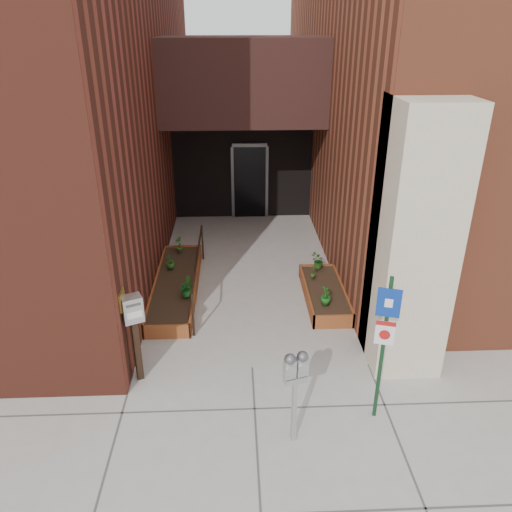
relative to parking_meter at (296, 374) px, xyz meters
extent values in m
plane|color=#9E9991|center=(-0.51, 1.63, -1.15)|extent=(80.00, 80.00, 0.00)
cube|color=brown|center=(5.49, 8.78, 3.85)|extent=(8.00, 13.70, 10.00)
cube|color=#BDAF91|center=(2.04, 1.83, 1.05)|extent=(1.10, 1.20, 4.40)
cube|color=black|center=(-0.51, 7.63, 2.85)|extent=(4.20, 2.00, 2.00)
cube|color=black|center=(-0.51, 9.03, 0.35)|extent=(4.00, 0.30, 3.00)
cube|color=black|center=(-0.31, 8.85, -0.10)|extent=(0.90, 0.06, 2.10)
cube|color=#B79338|center=(-2.50, 1.43, 0.35)|extent=(0.04, 0.30, 0.30)
cube|color=maroon|center=(-2.06, 2.55, -1.00)|extent=(0.90, 0.04, 0.30)
cube|color=maroon|center=(-2.06, 6.11, -1.00)|extent=(0.90, 0.04, 0.30)
cube|color=maroon|center=(-2.49, 4.33, -1.00)|extent=(0.04, 3.60, 0.30)
cube|color=maroon|center=(-1.63, 4.33, -1.00)|extent=(0.04, 3.60, 0.30)
cube|color=black|center=(-2.06, 4.33, -1.02)|extent=(0.82, 3.52, 0.26)
cube|color=maroon|center=(1.09, 2.75, -1.00)|extent=(0.80, 0.04, 0.30)
cube|color=maroon|center=(1.09, 4.91, -1.00)|extent=(0.80, 0.04, 0.30)
cube|color=maroon|center=(0.71, 3.83, -1.00)|extent=(0.04, 2.20, 0.30)
cube|color=maroon|center=(1.47, 3.83, -1.00)|extent=(0.04, 2.20, 0.30)
cube|color=black|center=(1.09, 3.83, -1.02)|extent=(0.72, 2.12, 0.26)
cylinder|color=black|center=(-1.56, 2.63, -0.70)|extent=(0.04, 0.04, 0.90)
cylinder|color=black|center=(-1.56, 5.93, -0.70)|extent=(0.04, 0.04, 0.90)
cylinder|color=black|center=(-1.56, 4.28, -0.27)|extent=(0.04, 3.30, 0.04)
cube|color=#A2A2A4|center=(0.00, 0.00, -0.64)|extent=(0.08, 0.08, 1.03)
cube|color=#A2A2A4|center=(0.00, 0.00, -0.08)|extent=(0.33, 0.20, 0.08)
cube|color=#A2A2A4|center=(-0.08, -0.02, 0.11)|extent=(0.18, 0.14, 0.27)
sphere|color=#59595B|center=(-0.08, -0.02, 0.26)|extent=(0.15, 0.15, 0.15)
cube|color=white|center=(-0.07, -0.08, 0.13)|extent=(0.09, 0.03, 0.05)
cube|color=#B21414|center=(-0.07, -0.08, 0.04)|extent=(0.09, 0.03, 0.03)
cube|color=#A2A2A4|center=(0.08, 0.02, 0.11)|extent=(0.18, 0.14, 0.27)
sphere|color=#59595B|center=(0.08, 0.02, 0.26)|extent=(0.15, 0.15, 0.15)
cube|color=white|center=(0.10, -0.03, 0.13)|extent=(0.09, 0.03, 0.05)
cube|color=#B21414|center=(0.10, -0.03, 0.04)|extent=(0.09, 0.03, 0.03)
cube|color=#12321A|center=(1.27, 0.43, 0.02)|extent=(0.07, 0.07, 2.33)
cube|color=navy|center=(1.26, 0.40, 0.81)|extent=(0.31, 0.11, 0.42)
cube|color=white|center=(1.26, 0.40, 0.81)|extent=(0.11, 0.04, 0.13)
cube|color=white|center=(1.26, 0.40, 0.33)|extent=(0.26, 0.09, 0.37)
cube|color=#B21414|center=(1.26, 0.40, 0.49)|extent=(0.26, 0.09, 0.06)
cylinder|color=#B21414|center=(1.26, 0.39, 0.31)|extent=(0.15, 0.05, 0.15)
cube|color=black|center=(-2.37, 1.45, -0.59)|extent=(0.14, 0.14, 1.13)
cube|color=silver|center=(-2.37, 1.45, 0.18)|extent=(0.37, 0.33, 0.43)
cube|color=#59595B|center=(-2.32, 1.34, 0.30)|extent=(0.21, 0.10, 0.04)
cube|color=white|center=(-2.32, 1.34, 0.13)|extent=(0.23, 0.11, 0.10)
imported|color=#1C6222|center=(-1.76, 3.61, -0.68)|extent=(0.40, 0.40, 0.34)
imported|color=#245C1A|center=(-1.76, 3.75, -0.67)|extent=(0.22, 0.22, 0.35)
imported|color=#235D1A|center=(-2.23, 4.88, -0.68)|extent=(0.26, 0.26, 0.34)
imported|color=#2C621C|center=(-2.11, 5.74, -0.65)|extent=(0.28, 0.28, 0.40)
imported|color=#195719|center=(0.99, 3.18, -0.66)|extent=(0.25, 0.25, 0.37)
imported|color=#2C611B|center=(0.90, 4.25, -0.69)|extent=(0.23, 0.23, 0.32)
imported|color=#1E5016|center=(1.08, 4.73, -0.67)|extent=(0.44, 0.44, 0.35)
camera|label=1|loc=(-0.75, -5.21, 4.21)|focal=35.00mm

